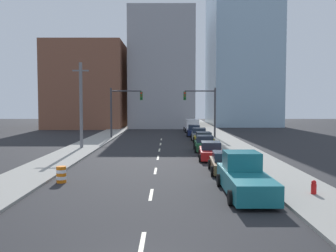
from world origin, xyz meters
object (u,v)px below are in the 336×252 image
object	(u,v)px
pickup_truck_teal	(245,178)
sedan_green	(206,144)
traffic_signal_left	(121,106)
traffic_signal_right	(207,106)
utility_pole_left_mid	(82,105)
traffic_barrel	(62,174)
sedan_navy	(195,131)
sedan_brown	(227,163)
fire_hydrant	(315,189)
box_truck_silver	(193,126)
sedan_gray	(200,134)
sedan_yellow	(204,139)
sedan_red	(212,151)

from	to	relation	value
pickup_truck_teal	sedan_green	size ratio (longest dim) A/B	1.45
traffic_signal_left	traffic_signal_right	xyz separation A→B (m)	(11.17, 0.00, 0.00)
utility_pole_left_mid	sedan_green	world-z (taller)	utility_pole_left_mid
traffic_barrel	sedan_navy	size ratio (longest dim) A/B	0.22
utility_pole_left_mid	sedan_brown	xyz separation A→B (m)	(12.46, -12.79, -3.79)
fire_hydrant	sedan_brown	bearing A→B (deg)	117.13
utility_pole_left_mid	fire_hydrant	bearing A→B (deg)	-50.66
sedan_brown	box_truck_silver	size ratio (longest dim) A/B	0.70
sedan_brown	box_truck_silver	distance (m)	34.86
sedan_green	traffic_signal_left	bearing A→B (deg)	128.39
pickup_truck_teal	sedan_gray	size ratio (longest dim) A/B	1.31
sedan_green	sedan_navy	bearing A→B (deg)	90.68
traffic_signal_left	sedan_yellow	size ratio (longest dim) A/B	1.45
fire_hydrant	sedan_red	xyz separation A→B (m)	(-3.61, 12.34, 0.24)
sedan_red	sedan_gray	size ratio (longest dim) A/B	0.97
traffic_signal_right	utility_pole_left_mid	xyz separation A→B (m)	(-13.60, -11.14, 0.20)
fire_hydrant	box_truck_silver	distance (m)	41.44
sedan_navy	box_truck_silver	xyz separation A→B (m)	(0.18, 7.12, 0.27)
traffic_barrel	sedan_brown	distance (m)	10.44
fire_hydrant	utility_pole_left_mid	bearing A→B (deg)	129.34
fire_hydrant	sedan_gray	distance (m)	29.25
fire_hydrant	box_truck_silver	xyz separation A→B (m)	(-3.29, 41.31, 0.57)
sedan_brown	sedan_navy	size ratio (longest dim) A/B	0.99
pickup_truck_teal	box_truck_silver	size ratio (longest dim) A/B	1.01
sedan_gray	sedan_yellow	bearing A→B (deg)	-86.63
box_truck_silver	pickup_truck_teal	bearing A→B (deg)	-90.94
fire_hydrant	sedan_green	distance (m)	17.95
pickup_truck_teal	sedan_green	world-z (taller)	pickup_truck_teal
fire_hydrant	box_truck_silver	bearing A→B (deg)	94.55
pickup_truck_teal	sedan_red	distance (m)	11.74
utility_pole_left_mid	sedan_yellow	distance (m)	13.90
fire_hydrant	sedan_navy	xyz separation A→B (m)	(-3.47, 34.18, 0.29)
sedan_brown	traffic_signal_left	bearing A→B (deg)	115.14
traffic_signal_right	sedan_red	distance (m)	18.46
pickup_truck_teal	sedan_yellow	world-z (taller)	pickup_truck_teal
traffic_barrel	sedan_gray	distance (m)	27.66
traffic_barrel	sedan_brown	xyz separation A→B (m)	(9.96, 3.13, 0.16)
traffic_signal_left	traffic_barrel	bearing A→B (deg)	-89.86
fire_hydrant	traffic_signal_left	bearing A→B (deg)	113.69
sedan_green	sedan_navy	xyz separation A→B (m)	(0.13, 16.60, 0.03)
sedan_green	sedan_gray	bearing A→B (deg)	89.06
traffic_barrel	fire_hydrant	distance (m)	13.67
traffic_signal_right	pickup_truck_teal	distance (m)	29.99
sedan_brown	sedan_navy	xyz separation A→B (m)	(-0.16, 27.73, 0.07)
utility_pole_left_mid	pickup_truck_teal	size ratio (longest dim) A/B	1.38
traffic_barrel	sedan_gray	world-z (taller)	sedan_gray
sedan_green	box_truck_silver	xyz separation A→B (m)	(0.32, 23.72, 0.31)
pickup_truck_teal	sedan_green	distance (m)	16.99
sedan_yellow	sedan_brown	bearing A→B (deg)	-92.16
traffic_barrel	box_truck_silver	xyz separation A→B (m)	(9.98, 37.99, 0.50)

